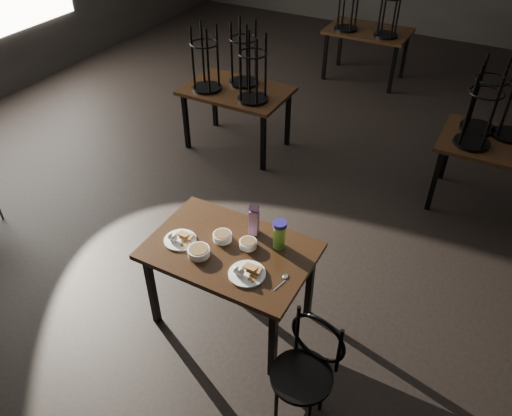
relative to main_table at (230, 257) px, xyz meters
The scene contains 13 objects.
main_table is the anchor object (origin of this frame).
plate_left 0.40m from the main_table, 164.84° to the right, with size 0.24×0.24×0.08m.
plate_right 0.31m from the main_table, 36.12° to the right, with size 0.26×0.26×0.08m.
bowl_near 0.16m from the main_table, 148.03° to the left, with size 0.14×0.14×0.06m.
bowl_far 0.17m from the main_table, 39.24° to the left, with size 0.13×0.13×0.05m.
bowl_big 0.25m from the main_table, 136.27° to the right, with size 0.16×0.16×0.06m.
juice_carton 0.32m from the main_table, 74.24° to the left, with size 0.08×0.08×0.26m.
water_bottle 0.41m from the main_table, 32.59° to the left, with size 0.12×0.12×0.23m.
spoon 0.49m from the main_table, ahead, with size 0.05×0.18×0.01m.
bentwood_chair 0.96m from the main_table, 28.87° to the right, with size 0.42×0.41×0.85m.
bg_table_left 2.68m from the main_table, 119.18° to the left, with size 1.20×0.80×1.48m.
bg_table_right 2.96m from the main_table, 58.32° to the left, with size 1.20×0.80×1.48m.
bg_table_far 5.03m from the main_table, 96.98° to the left, with size 1.20×0.80×1.48m.
Camera 1 is at (1.41, -3.69, 3.21)m, focal length 35.00 mm.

